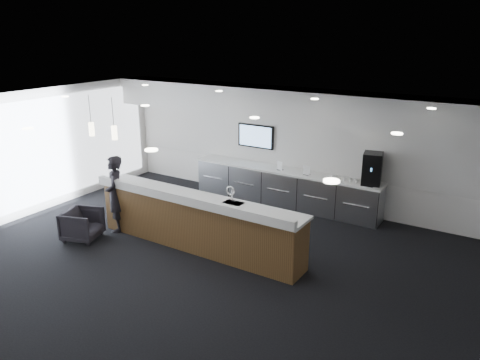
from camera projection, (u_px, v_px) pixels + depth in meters
The scene contains 23 objects.
ground at pixel (200, 261), 9.20m from camera, with size 10.00×10.00×0.00m, color black.
ceiling at pixel (196, 109), 8.27m from camera, with size 10.00×8.00×0.02m, color black.
back_wall at pixel (291, 146), 11.97m from camera, with size 10.00×0.02×3.00m, color white.
left_wall at pixel (31, 153), 11.23m from camera, with size 0.02×8.00×3.00m, color white.
soffit_bulkhead at pixel (285, 103), 11.25m from camera, with size 10.00×0.90×0.70m, color silver.
alcove_panel at pixel (291, 142), 11.91m from camera, with size 9.80×0.06×1.40m, color silver.
window_blinds_wall at pixel (32, 154), 11.21m from camera, with size 0.04×7.36×2.55m, color silver.
back_credenza at pixel (284, 187), 11.99m from camera, with size 5.06×0.66×0.95m.
wall_tv at pixel (256, 136), 12.34m from camera, with size 1.05×0.08×0.62m.
pendant_left at pixel (132, 129), 10.34m from camera, with size 0.12×0.12×0.30m, color #FFF2C6.
pendant_right at pixel (109, 125), 10.69m from camera, with size 0.12×0.12×0.30m, color #FFF2C6.
ceiling_can_lights at pixel (196, 111), 8.27m from camera, with size 7.00×5.00×0.02m, color white, non-canonical shape.
service_counter at pixel (197, 222), 9.61m from camera, with size 4.79×0.86×1.49m.
coffee_machine at pixel (372, 169), 10.66m from camera, with size 0.51×0.59×0.74m.
info_sign_left at pixel (280, 166), 11.77m from camera, with size 0.16×0.02×0.22m, color white.
info_sign_right at pixel (306, 170), 11.37m from camera, with size 0.18×0.02×0.24m, color white.
armchair at pixel (82, 225), 10.07m from camera, with size 0.72×0.74×0.67m, color black.
lounge_guest at pixel (115, 194), 10.37m from camera, with size 0.63×0.41×1.73m, color black.
cup_0 at pixel (357, 181), 10.81m from camera, with size 0.10×0.10×0.09m, color white.
cup_1 at pixel (351, 180), 10.88m from camera, with size 0.10×0.10×0.09m, color white.
cup_2 at pixel (345, 179), 10.95m from camera, with size 0.10×0.10×0.09m, color white.
cup_3 at pixel (339, 178), 11.02m from camera, with size 0.10×0.10×0.09m, color white.
cup_4 at pixel (334, 177), 11.09m from camera, with size 0.10×0.10×0.09m, color white.
Camera 1 is at (5.00, -6.61, 4.38)m, focal length 35.00 mm.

